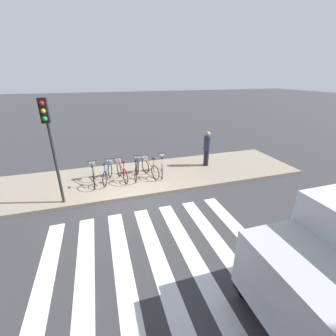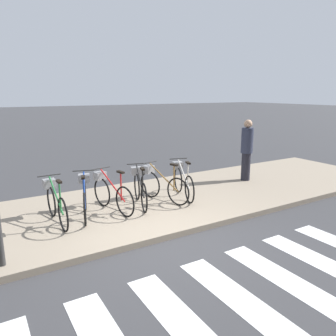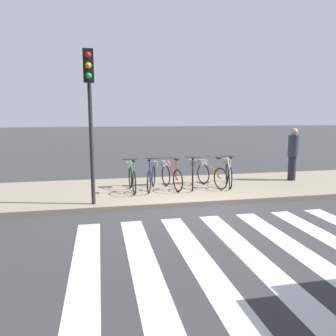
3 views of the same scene
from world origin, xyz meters
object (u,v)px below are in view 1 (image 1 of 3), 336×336
at_px(parked_bicycle_5, 162,165).
at_px(parked_bicycle_3, 137,168).
at_px(traffic_light, 49,132).
at_px(parked_bicycle_1, 108,172).
at_px(parked_bicycle_4, 149,167).
at_px(parked_bicycle_2, 121,170).
at_px(pedestrian, 207,148).
at_px(parked_bicycle_0, 93,174).

bearing_deg(parked_bicycle_5, parked_bicycle_3, -179.73).
height_order(parked_bicycle_3, traffic_light, traffic_light).
distance_m(parked_bicycle_1, parked_bicycle_4, 1.85).
distance_m(parked_bicycle_1, parked_bicycle_2, 0.58).
bearing_deg(parked_bicycle_3, parked_bicycle_1, -178.54).
height_order(parked_bicycle_2, parked_bicycle_4, same).
bearing_deg(traffic_light, parked_bicycle_4, 23.13).
bearing_deg(parked_bicycle_2, traffic_light, -146.57).
relative_size(parked_bicycle_4, traffic_light, 0.40).
distance_m(pedestrian, traffic_light, 7.09).
xyz_separation_m(parked_bicycle_2, parked_bicycle_4, (1.27, 0.01, 0.00)).
xyz_separation_m(parked_bicycle_1, parked_bicycle_3, (1.29, 0.03, 0.00)).
xyz_separation_m(parked_bicycle_3, pedestrian, (3.63, 0.33, 0.51)).
height_order(parked_bicycle_4, parked_bicycle_5, same).
height_order(parked_bicycle_4, traffic_light, traffic_light).
bearing_deg(traffic_light, parked_bicycle_5, 20.04).
relative_size(parked_bicycle_5, pedestrian, 0.85).
distance_m(parked_bicycle_3, pedestrian, 3.68).
xyz_separation_m(parked_bicycle_5, pedestrian, (2.45, 0.33, 0.51)).
relative_size(parked_bicycle_2, parked_bicycle_5, 1.02).
xyz_separation_m(parked_bicycle_0, parked_bicycle_1, (0.61, 0.06, 0.00)).
distance_m(parked_bicycle_2, pedestrian, 4.38).
bearing_deg(parked_bicycle_4, traffic_light, -156.87).
relative_size(parked_bicycle_0, parked_bicycle_4, 1.04).
bearing_deg(parked_bicycle_3, pedestrian, 5.23).
height_order(parked_bicycle_2, pedestrian, pedestrian).
distance_m(parked_bicycle_1, parked_bicycle_3, 1.29).
distance_m(parked_bicycle_4, traffic_light, 4.46).
relative_size(parked_bicycle_2, pedestrian, 0.86).
relative_size(parked_bicycle_5, traffic_light, 0.41).
distance_m(parked_bicycle_1, parked_bicycle_5, 2.47).
height_order(parked_bicycle_3, pedestrian, pedestrian).
distance_m(parked_bicycle_2, parked_bicycle_5, 1.89).
height_order(parked_bicycle_3, parked_bicycle_4, same).
bearing_deg(parked_bicycle_2, pedestrian, 4.53).
bearing_deg(traffic_light, pedestrian, 15.61).
bearing_deg(parked_bicycle_5, parked_bicycle_2, -179.47).
relative_size(parked_bicycle_2, parked_bicycle_3, 1.02).
bearing_deg(parked_bicycle_5, pedestrian, 7.60).
xyz_separation_m(parked_bicycle_0, parked_bicycle_2, (1.19, 0.08, 0.00)).
xyz_separation_m(parked_bicycle_0, parked_bicycle_5, (3.08, 0.10, 0.00)).
bearing_deg(traffic_light, parked_bicycle_0, 52.50).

